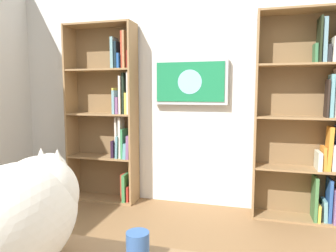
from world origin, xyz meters
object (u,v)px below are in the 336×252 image
(coffee_mug, at_px, (138,246))
(bookshelf_left, at_px, (311,121))
(bookshelf_right, at_px, (110,114))
(cat, at_px, (22,213))
(wall_mounted_tv, at_px, (190,82))

(coffee_mug, bearing_deg, bookshelf_left, -111.36)
(bookshelf_right, bearing_deg, cat, 110.32)
(cat, xyz_separation_m, coffee_mug, (-0.32, -0.16, -0.14))
(bookshelf_left, relative_size, bookshelf_right, 1.01)
(bookshelf_left, relative_size, coffee_mug, 21.72)
(cat, bearing_deg, bookshelf_left, -116.27)
(bookshelf_left, height_order, wall_mounted_tv, bookshelf_left)
(wall_mounted_tv, distance_m, cat, 2.65)
(wall_mounted_tv, relative_size, coffee_mug, 8.63)
(bookshelf_right, xyz_separation_m, cat, (-0.94, 2.53, -0.11))
(coffee_mug, bearing_deg, cat, 26.98)
(bookshelf_left, bearing_deg, coffee_mug, 68.64)
(wall_mounted_tv, distance_m, coffee_mug, 2.54)
(bookshelf_left, relative_size, wall_mounted_tv, 2.52)
(bookshelf_right, relative_size, coffee_mug, 21.56)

